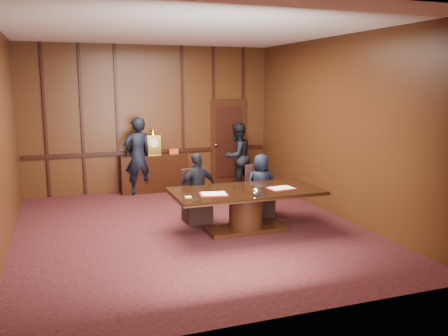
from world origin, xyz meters
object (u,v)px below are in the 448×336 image
at_px(signatory_right, 261,185).
at_px(witness_right, 237,156).
at_px(signatory_left, 198,188).
at_px(sideboard, 154,172).
at_px(conference_table, 246,203).
at_px(witness_left, 138,156).

height_order(signatory_right, witness_right, witness_right).
height_order(signatory_left, signatory_right, signatory_left).
distance_m(sideboard, conference_table, 3.80).
distance_m(signatory_right, witness_right, 2.52).
height_order(conference_table, witness_left, witness_left).
distance_m(signatory_right, witness_left, 3.37).
xyz_separation_m(conference_table, signatory_left, (-0.65, 0.80, 0.15)).
xyz_separation_m(signatory_left, witness_left, (-0.65, 2.73, 0.25)).
height_order(sideboard, signatory_left, sideboard).
bearing_deg(signatory_right, signatory_left, 13.80).
height_order(sideboard, signatory_right, sideboard).
height_order(witness_left, witness_right, witness_left).
height_order(signatory_left, witness_left, witness_left).
bearing_deg(conference_table, signatory_right, 50.91).
bearing_deg(signatory_left, conference_table, 117.46).
bearing_deg(sideboard, signatory_right, -61.81).
height_order(signatory_left, witness_right, witness_right).
bearing_deg(sideboard, witness_right, -11.71).
bearing_deg(witness_right, witness_left, -29.77).
xyz_separation_m(conference_table, signatory_right, (0.65, 0.80, 0.11)).
relative_size(signatory_left, witness_left, 0.73).
relative_size(signatory_right, witness_left, 0.68).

